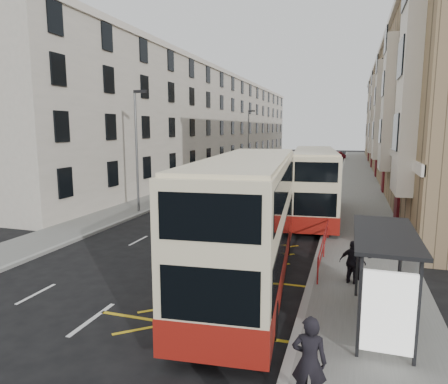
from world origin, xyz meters
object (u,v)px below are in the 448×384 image
(pedestrian_mid, at_px, (359,258))
(car_silver, at_px, (274,159))
(pedestrian_near, at_px, (309,362))
(double_decker_front, at_px, (248,220))
(double_decker_rear, at_px, (314,184))
(bus_shelter, at_px, (391,262))
(white_van, at_px, (245,170))
(street_lamp_far, at_px, (249,136))
(car_dark, at_px, (285,155))
(pedestrian_far, at_px, (352,262))
(car_red, at_px, (337,155))
(street_lamp_near, at_px, (137,145))

(pedestrian_mid, height_order, car_silver, pedestrian_mid)
(pedestrian_near, bearing_deg, double_decker_front, -67.82)
(pedestrian_mid, bearing_deg, car_silver, 93.20)
(pedestrian_mid, bearing_deg, double_decker_rear, 92.73)
(bus_shelter, bearing_deg, white_van, 110.55)
(pedestrian_near, relative_size, car_silver, 0.43)
(street_lamp_far, bearing_deg, double_decker_rear, -67.84)
(bus_shelter, distance_m, car_silver, 56.48)
(pedestrian_near, xyz_separation_m, car_dark, (-11.49, 68.72, -0.37))
(bus_shelter, xyz_separation_m, double_decker_front, (-4.58, 2.57, 0.25))
(pedestrian_near, height_order, pedestrian_far, pedestrian_near)
(pedestrian_near, xyz_separation_m, pedestrian_far, (0.81, 7.05, -0.17))
(double_decker_rear, bearing_deg, car_silver, 98.28)
(pedestrian_far, relative_size, car_dark, 0.35)
(street_lamp_far, height_order, pedestrian_near, street_lamp_far)
(bus_shelter, xyz_separation_m, pedestrian_near, (-1.74, -3.68, -1.03))
(pedestrian_mid, bearing_deg, pedestrian_far, -150.24)
(white_van, relative_size, car_dark, 1.16)
(double_decker_rear, xyz_separation_m, pedestrian_far, (2.42, -11.15, -1.30))
(bus_shelter, relative_size, white_van, 0.82)
(bus_shelter, bearing_deg, double_decker_rear, 102.97)
(car_dark, bearing_deg, car_red, 4.16)
(pedestrian_mid, xyz_separation_m, car_dark, (-12.54, 61.47, -0.31))
(double_decker_front, distance_m, car_red, 64.26)
(bus_shelter, bearing_deg, double_decker_front, 150.70)
(double_decker_rear, distance_m, pedestrian_mid, 11.33)
(pedestrian_far, bearing_deg, double_decker_rear, -65.10)
(double_decker_front, distance_m, white_van, 34.77)
(pedestrian_near, distance_m, car_silver, 59.67)
(bus_shelter, xyz_separation_m, double_decker_rear, (-3.34, 14.52, 0.09))
(street_lamp_near, height_order, double_decker_front, street_lamp_near)
(double_decker_rear, distance_m, car_dark, 51.50)
(double_decker_front, relative_size, car_dark, 2.68)
(bus_shelter, bearing_deg, car_dark, 101.50)
(double_decker_rear, bearing_deg, white_van, 109.35)
(pedestrian_mid, distance_m, car_dark, 62.74)
(bus_shelter, height_order, pedestrian_near, bus_shelter)
(car_silver, bearing_deg, white_van, -99.58)
(white_van, bearing_deg, street_lamp_far, 103.75)
(bus_shelter, distance_m, pedestrian_far, 3.70)
(car_silver, bearing_deg, pedestrian_far, -85.79)
(double_decker_front, relative_size, pedestrian_far, 7.63)
(pedestrian_mid, distance_m, car_silver, 52.83)
(pedestrian_far, xyz_separation_m, car_dark, (-12.31, 61.67, -0.20))
(street_lamp_far, height_order, pedestrian_mid, street_lamp_far)
(street_lamp_far, xyz_separation_m, car_silver, (1.15, 12.42, -3.88))
(double_decker_front, bearing_deg, pedestrian_mid, 8.54)
(street_lamp_far, xyz_separation_m, car_dark, (1.46, 22.65, -3.90))
(bus_shelter, height_order, car_dark, bus_shelter)
(pedestrian_near, height_order, pedestrian_mid, pedestrian_near)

